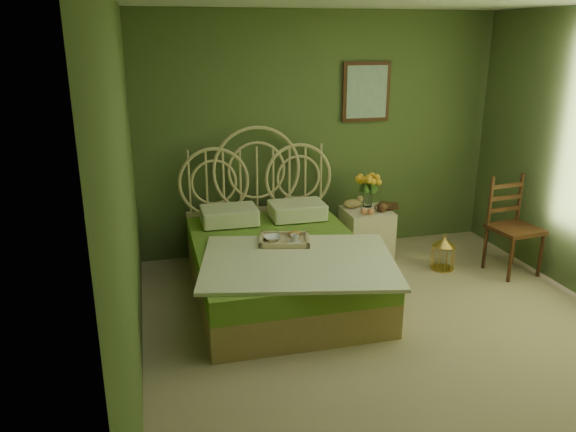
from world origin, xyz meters
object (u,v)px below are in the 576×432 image
object	(u,v)px
nightstand	(366,226)
chair	(511,219)
bed	(279,262)
birdcage	(443,254)

from	to	relation	value
nightstand	chair	distance (m)	1.48
nightstand	bed	bearing A→B (deg)	-149.18
bed	birdcage	world-z (taller)	bed
nightstand	chair	size ratio (longest dim) A/B	0.98
chair	nightstand	bearing A→B (deg)	144.33
chair	birdcage	world-z (taller)	chair
nightstand	birdcage	world-z (taller)	nightstand
bed	birdcage	size ratio (longest dim) A/B	6.56
nightstand	chair	world-z (taller)	chair
bed	birdcage	distance (m)	1.80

